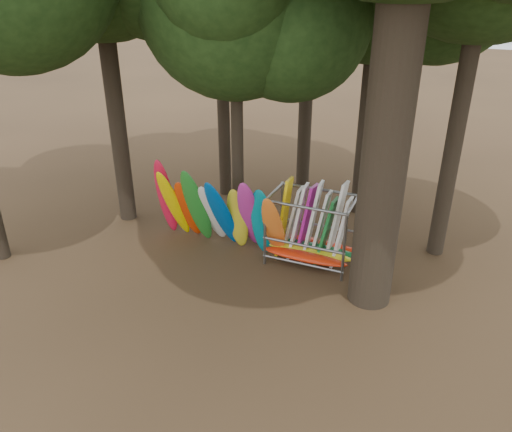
% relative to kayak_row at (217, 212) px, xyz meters
% --- Properties ---
extents(ground, '(120.00, 120.00, 0.00)m').
position_rel_kayak_row_xyz_m(ground, '(1.14, -1.33, -1.36)').
color(ground, '#47331E').
rests_on(ground, ground).
extents(lake, '(160.00, 160.00, 0.00)m').
position_rel_kayak_row_xyz_m(lake, '(1.14, 58.67, -1.36)').
color(lake, gray).
rests_on(lake, ground).
extents(far_shore, '(160.00, 4.00, 4.00)m').
position_rel_kayak_row_xyz_m(far_shore, '(1.14, 108.67, 0.64)').
color(far_shore, black).
rests_on(far_shore, ground).
extents(oak_5, '(6.68, 6.68, 10.62)m').
position_rel_kayak_row_xyz_m(oak_5, '(0.17, 1.28, 6.34)').
color(oak_5, black).
rests_on(oak_5, ground).
extents(kayak_row, '(4.78, 2.07, 3.13)m').
position_rel_kayak_row_xyz_m(kayak_row, '(0.00, 0.00, 0.00)').
color(kayak_row, red).
rests_on(kayak_row, ground).
extents(storage_rack, '(3.02, 1.52, 2.75)m').
position_rel_kayak_row_xyz_m(storage_rack, '(3.09, 0.47, -0.30)').
color(storage_rack, slate).
rests_on(storage_rack, ground).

